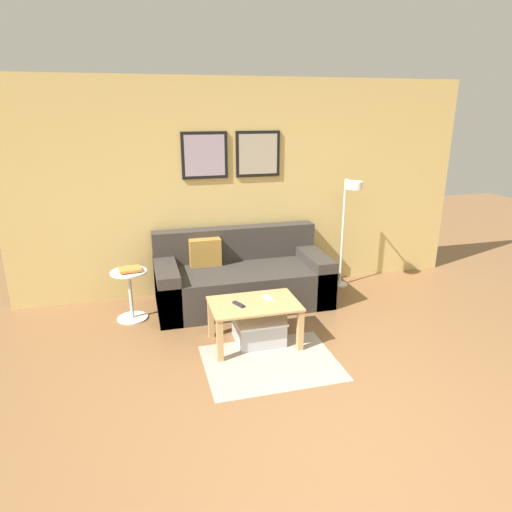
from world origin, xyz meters
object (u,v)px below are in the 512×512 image
at_px(couch, 241,279).
at_px(remote_control, 239,304).
at_px(side_table, 130,290).
at_px(book_stack, 130,270).
at_px(cell_phone, 268,298).
at_px(floor_lamp, 349,213).
at_px(storage_bin, 259,329).
at_px(coffee_table, 254,311).

distance_m(couch, remote_control, 1.07).
distance_m(side_table, book_stack, 0.24).
bearing_deg(cell_phone, floor_lamp, 28.41).
height_order(storage_bin, cell_phone, cell_phone).
relative_size(side_table, remote_control, 3.68).
height_order(side_table, book_stack, book_stack).
relative_size(side_table, book_stack, 2.29).
xyz_separation_m(coffee_table, remote_control, (-0.16, -0.02, 0.10)).
xyz_separation_m(storage_bin, side_table, (-1.21, 0.84, 0.21)).
relative_size(storage_bin, book_stack, 1.97).
distance_m(floor_lamp, cell_phone, 1.73).
height_order(book_stack, remote_control, book_stack).
height_order(couch, cell_phone, couch).
relative_size(couch, floor_lamp, 1.42).
height_order(storage_bin, floor_lamp, floor_lamp).
bearing_deg(storage_bin, coffee_table, -147.86).
height_order(couch, floor_lamp, floor_lamp).
relative_size(coffee_table, floor_lamp, 0.61).
distance_m(remote_control, cell_phone, 0.33).
bearing_deg(remote_control, side_table, 113.63).
xyz_separation_m(remote_control, cell_phone, (0.31, 0.09, -0.01)).
xyz_separation_m(couch, floor_lamp, (1.36, 0.04, 0.70)).
xyz_separation_m(book_stack, cell_phone, (1.29, -0.79, -0.14)).
xyz_separation_m(coffee_table, storage_bin, (0.05, 0.03, -0.22)).
bearing_deg(side_table, couch, 5.98).
bearing_deg(couch, floor_lamp, 1.83).
distance_m(floor_lamp, remote_control, 2.03).
bearing_deg(remote_control, storage_bin, -11.30).
bearing_deg(floor_lamp, storage_bin, -144.36).
bearing_deg(book_stack, remote_control, -41.72).
height_order(couch, storage_bin, couch).
height_order(remote_control, cell_phone, remote_control).
bearing_deg(cell_phone, storage_bin, -167.55).
relative_size(floor_lamp, book_stack, 5.75).
distance_m(side_table, cell_phone, 1.54).
distance_m(book_stack, remote_control, 1.32).
xyz_separation_m(couch, cell_phone, (0.05, -0.93, 0.14)).
bearing_deg(coffee_table, book_stack, 142.96).
distance_m(floor_lamp, book_stack, 2.65).
distance_m(couch, side_table, 1.27).
relative_size(couch, book_stack, 8.19).
xyz_separation_m(floor_lamp, book_stack, (-2.61, -0.19, -0.42)).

